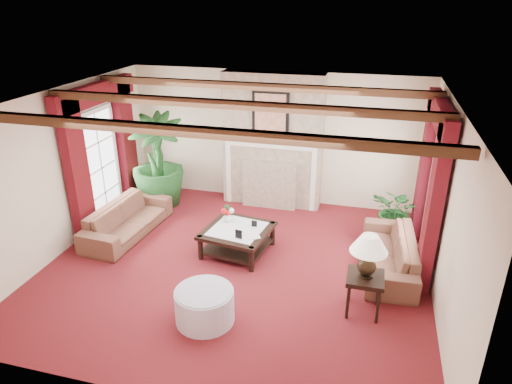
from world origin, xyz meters
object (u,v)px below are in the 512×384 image
(sofa_left, at_px, (127,215))
(potted_palm, at_px, (159,180))
(sofa_right, at_px, (390,247))
(side_table, at_px, (364,294))
(ottoman, at_px, (205,306))
(coffee_table, at_px, (238,240))

(sofa_left, relative_size, potted_palm, 0.95)
(sofa_right, relative_size, side_table, 3.40)
(sofa_left, xyz_separation_m, sofa_right, (4.61, 0.03, -0.00))
(side_table, relative_size, ottoman, 0.73)
(sofa_right, height_order, ottoman, sofa_right)
(ottoman, bearing_deg, coffee_table, 92.95)
(coffee_table, distance_m, side_table, 2.41)
(sofa_left, relative_size, coffee_table, 1.90)
(sofa_right, bearing_deg, side_table, -18.58)
(potted_palm, xyz_separation_m, side_table, (4.25, -2.53, -0.24))
(sofa_left, distance_m, coffee_table, 2.14)
(sofa_left, height_order, coffee_table, sofa_left)
(sofa_left, height_order, potted_palm, potted_palm)
(sofa_left, height_order, sofa_right, sofa_left)
(sofa_left, distance_m, side_table, 4.43)
(sofa_right, bearing_deg, coffee_table, -89.91)
(coffee_table, relative_size, side_table, 1.82)
(side_table, bearing_deg, ottoman, -160.41)
(potted_palm, height_order, coffee_table, potted_palm)
(sofa_left, relative_size, ottoman, 2.52)
(sofa_left, bearing_deg, potted_palm, 3.63)
(sofa_right, distance_m, ottoman, 3.09)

